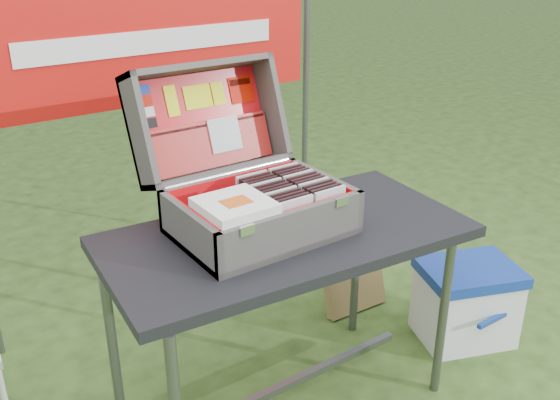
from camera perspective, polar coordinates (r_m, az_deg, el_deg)
table at (r=2.37m, az=0.56°, el=-11.48°), size 1.32×0.74×0.79m
table_top at (r=2.17m, az=0.60°, el=-3.36°), size 1.32×0.74×0.04m
table_leg_fr at (r=2.56m, az=14.72°, el=-9.95°), size 0.04×0.04×0.75m
table_leg_bl at (r=2.36m, az=-15.00°, el=-13.16°), size 0.04×0.04×0.75m
table_leg_br at (r=2.85m, az=6.98°, el=-5.47°), size 0.04×0.04×0.75m
table_brace at (r=2.54m, az=0.54°, el=-16.58°), size 1.12×0.03×0.03m
suitcase at (r=2.10m, az=-2.71°, el=3.89°), size 0.57×0.57×0.51m
suitcase_base_bottom at (r=2.15m, az=-1.73°, el=-2.67°), size 0.57×0.41×0.02m
suitcase_base_wall_front at (r=1.98m, az=1.32°, el=-3.02°), size 0.57×0.02×0.15m
suitcase_base_wall_back at (r=2.28m, az=-4.42°, el=0.58°), size 0.57×0.02×0.15m
suitcase_base_wall_left at (r=2.00m, az=-8.32°, el=-2.98°), size 0.02×0.41×0.15m
suitcase_base_wall_right at (r=2.27m, az=4.03°, el=0.57°), size 0.02×0.41×0.15m
suitcase_liner_floor at (r=2.15m, az=-1.74°, el=-2.33°), size 0.53×0.36×0.01m
suitcase_latch_left at (r=1.85m, az=-3.05°, el=-2.77°), size 0.05×0.01×0.03m
suitcase_latch_right at (r=2.05m, az=5.66°, el=-0.14°), size 0.05×0.01×0.03m
suitcase_hinge at (r=2.26m, az=-4.63°, el=2.46°), size 0.51×0.02×0.02m
suitcase_lid_back at (r=2.38m, az=-7.26°, el=7.13°), size 0.57×0.16×0.39m
suitcase_lid_rim_far at (r=2.33m, az=-7.57°, el=11.94°), size 0.57×0.15×0.07m
suitcase_lid_rim_near at (r=2.32m, az=-5.57°, el=2.65°), size 0.57×0.15×0.07m
suitcase_lid_rim_left at (r=2.21m, az=-12.83°, el=6.02°), size 0.02×0.28×0.44m
suitcase_lid_rim_right at (r=2.46m, az=-0.90°, el=8.39°), size 0.02×0.28×0.44m
suitcase_lid_liner at (r=2.36m, az=-7.11°, el=7.16°), size 0.52×0.13×0.34m
suitcase_liner_wall_front at (r=1.99m, az=1.08°, el=-2.58°), size 0.53×0.01×0.13m
suitcase_liner_wall_back at (r=2.26m, az=-4.25°, el=0.72°), size 0.53×0.01×0.13m
suitcase_liner_wall_left at (r=2.00m, az=-7.98°, el=-2.59°), size 0.01×0.36×0.13m
suitcase_liner_wall_right at (r=2.26m, az=3.75°, el=0.75°), size 0.01×0.36×0.13m
suitcase_lid_pocket at (r=2.35m, az=-6.42°, el=4.95°), size 0.51×0.09×0.16m
suitcase_pocket_edge at (r=2.34m, az=-6.77°, el=6.91°), size 0.50×0.03×0.03m
suitcase_pocket_cd at (r=2.36m, az=-5.08°, el=6.00°), size 0.13×0.05×0.12m
lid_sticker_cc_a at (r=2.28m, az=-12.50°, el=9.82°), size 0.06×0.01×0.03m
lid_sticker_cc_b at (r=2.28m, az=-12.28°, el=8.84°), size 0.06×0.01×0.03m
lid_sticker_cc_c at (r=2.28m, az=-12.06°, el=7.86°), size 0.06×0.01×0.03m
lid_sticker_cc_d at (r=2.27m, az=-11.84°, el=6.88°), size 0.06×0.01×0.03m
lid_card_neon_tall at (r=2.32m, az=-9.87°, el=8.91°), size 0.05×0.04×0.11m
lid_card_neon_main at (r=2.36m, az=-7.51°, el=9.35°), size 0.11×0.03×0.08m
lid_card_neon_small at (r=2.40m, az=-5.67°, el=9.68°), size 0.05×0.03×0.08m
lid_sticker_band at (r=2.45m, az=-3.57°, el=10.04°), size 0.10×0.04×0.10m
lid_sticker_band_bar at (r=2.45m, az=-3.71°, el=10.72°), size 0.09×0.01×0.02m
cd_left_0 at (r=2.02m, az=1.53°, el=-1.76°), size 0.13×0.01×0.14m
cd_left_1 at (r=2.03m, az=1.16°, el=-1.53°), size 0.13×0.01×0.14m
cd_left_2 at (r=2.05m, az=0.79°, el=-1.32°), size 0.13×0.01×0.14m
cd_left_3 at (r=2.07m, az=0.43°, el=-1.10°), size 0.13×0.01×0.14m
cd_left_4 at (r=2.08m, az=0.07°, el=-0.89°), size 0.13×0.01×0.14m
cd_left_5 at (r=2.10m, az=-0.28°, el=-0.68°), size 0.13×0.01×0.14m
cd_left_6 at (r=2.12m, az=-0.63°, el=-0.47°), size 0.13×0.01×0.14m
cd_left_7 at (r=2.13m, az=-0.97°, el=-0.27°), size 0.13×0.01×0.14m
cd_left_8 at (r=2.15m, az=-1.30°, el=-0.07°), size 0.13×0.01×0.14m
cd_left_9 at (r=2.17m, az=-1.63°, el=0.13°), size 0.13×0.01×0.14m
cd_left_10 at (r=2.19m, az=-1.96°, el=0.32°), size 0.13×0.01×0.14m
cd_left_11 at (r=2.20m, az=-2.28°, el=0.51°), size 0.13×0.01×0.14m
cd_left_12 at (r=2.22m, az=-2.59°, el=0.70°), size 0.13×0.01×0.14m
cd_right_0 at (r=2.09m, az=4.56°, el=-0.82°), size 0.13×0.01×0.14m
cd_right_1 at (r=2.11m, az=4.18°, el=-0.61°), size 0.13×0.01×0.14m
cd_right_2 at (r=2.13m, az=3.80°, el=-0.41°), size 0.13×0.01×0.14m
cd_right_3 at (r=2.14m, az=3.43°, el=-0.21°), size 0.13×0.01×0.14m
cd_right_4 at (r=2.16m, az=3.06°, el=-0.01°), size 0.13×0.01×0.14m
cd_right_5 at (r=2.17m, az=2.70°, el=0.18°), size 0.13×0.01×0.14m
cd_right_6 at (r=2.19m, az=2.34°, el=0.38°), size 0.13×0.01×0.14m
cd_right_7 at (r=2.21m, az=1.99°, el=0.57°), size 0.13×0.01×0.14m
cd_right_8 at (r=2.22m, az=1.65°, el=0.75°), size 0.13×0.01×0.14m
cd_right_9 at (r=2.24m, az=1.30°, el=0.94°), size 0.13×0.01×0.14m
cd_right_10 at (r=2.26m, az=0.97°, el=1.12°), size 0.13×0.01×0.14m
cd_right_11 at (r=2.27m, az=0.64°, el=1.30°), size 0.13×0.01×0.14m
cd_right_12 at (r=2.29m, az=0.31°, el=1.47°), size 0.13×0.01×0.14m
songbook_0 at (r=1.96m, az=-4.16°, el=-0.81°), size 0.21×0.21×0.00m
songbook_1 at (r=1.96m, az=-4.16°, el=-0.68°), size 0.21×0.21×0.00m
songbook_2 at (r=1.96m, az=-4.17°, el=-0.55°), size 0.21×0.21×0.00m
songbook_3 at (r=1.96m, az=-4.17°, el=-0.42°), size 0.21×0.21×0.00m
songbook_4 at (r=1.95m, az=-4.17°, el=-0.28°), size 0.21×0.21×0.00m
songbook_5 at (r=1.95m, az=-4.18°, el=-0.15°), size 0.21×0.21×0.00m
songbook_graphic at (r=1.94m, az=-4.03°, el=-0.14°), size 0.09×0.07×0.00m
cooler at (r=3.01m, az=16.63°, el=-8.96°), size 0.51×0.45×0.37m
cooler_body at (r=3.02m, az=16.57°, el=-9.37°), size 0.48×0.43×0.32m
cooler_lid at (r=2.92m, az=17.00°, el=-6.30°), size 0.51×0.45×0.05m
cooler_handle at (r=2.92m, az=19.27°, el=-10.09°), size 0.25×0.02×0.02m
cardboard_box at (r=3.12m, az=6.70°, el=-6.99°), size 0.34×0.16×0.35m
banner_post_right at (r=3.40m, az=2.32°, el=8.19°), size 0.03×0.03×1.70m
banner at (r=2.87m, az=-11.51°, el=14.05°), size 1.60×0.02×0.55m
banner_text at (r=2.86m, az=-11.40°, el=14.02°), size 1.20×0.00×0.10m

